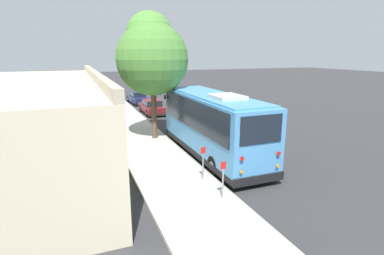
{
  "coord_description": "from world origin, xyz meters",
  "views": [
    {
      "loc": [
        -15.44,
        7.45,
        5.47
      ],
      "look_at": [
        0.14,
        1.28,
        1.3
      ],
      "focal_mm": 28.0,
      "sensor_mm": 36.0,
      "label": 1
    }
  ],
  "objects_px": {
    "parked_sedan_navy": "(138,98)",
    "sign_post_near": "(223,180)",
    "shuttle_bus": "(212,122)",
    "sign_post_far": "(203,163)",
    "parked_sedan_maroon": "(152,107)",
    "street_tree": "(152,54)"
  },
  "relations": [
    {
      "from": "parked_sedan_navy",
      "to": "sign_post_far",
      "type": "distance_m",
      "value": 22.22
    },
    {
      "from": "parked_sedan_maroon",
      "to": "sign_post_far",
      "type": "height_order",
      "value": "sign_post_far"
    },
    {
      "from": "parked_sedan_navy",
      "to": "street_tree",
      "type": "relative_size",
      "value": 0.58
    },
    {
      "from": "parked_sedan_navy",
      "to": "sign_post_near",
      "type": "distance_m",
      "value": 24.07
    },
    {
      "from": "parked_sedan_navy",
      "to": "sign_post_near",
      "type": "xyz_separation_m",
      "value": [
        -24.0,
        1.7,
        0.27
      ]
    },
    {
      "from": "shuttle_bus",
      "to": "street_tree",
      "type": "xyz_separation_m",
      "value": [
        4.15,
        2.15,
        3.52
      ]
    },
    {
      "from": "parked_sedan_maroon",
      "to": "parked_sedan_navy",
      "type": "distance_m",
      "value": 6.39
    },
    {
      "from": "shuttle_bus",
      "to": "parked_sedan_maroon",
      "type": "height_order",
      "value": "shuttle_bus"
    },
    {
      "from": "sign_post_near",
      "to": "sign_post_far",
      "type": "bearing_deg",
      "value": 0.0
    },
    {
      "from": "parked_sedan_navy",
      "to": "sign_post_far",
      "type": "xyz_separation_m",
      "value": [
        -22.15,
        1.7,
        0.28
      ]
    },
    {
      "from": "shuttle_bus",
      "to": "sign_post_far",
      "type": "height_order",
      "value": "shuttle_bus"
    },
    {
      "from": "sign_post_near",
      "to": "sign_post_far",
      "type": "height_order",
      "value": "sign_post_far"
    },
    {
      "from": "shuttle_bus",
      "to": "sign_post_near",
      "type": "bearing_deg",
      "value": 159.48
    },
    {
      "from": "shuttle_bus",
      "to": "sign_post_far",
      "type": "bearing_deg",
      "value": 149.18
    },
    {
      "from": "parked_sedan_maroon",
      "to": "parked_sedan_navy",
      "type": "xyz_separation_m",
      "value": [
        6.39,
        0.04,
        0.02
      ]
    },
    {
      "from": "parked_sedan_navy",
      "to": "sign_post_near",
      "type": "bearing_deg",
      "value": 172.77
    },
    {
      "from": "sign_post_near",
      "to": "parked_sedan_navy",
      "type": "bearing_deg",
      "value": -4.05
    },
    {
      "from": "shuttle_bus",
      "to": "sign_post_far",
      "type": "xyz_separation_m",
      "value": [
        -3.14,
        1.89,
        -0.99
      ]
    },
    {
      "from": "shuttle_bus",
      "to": "parked_sedan_maroon",
      "type": "bearing_deg",
      "value": 0.9
    },
    {
      "from": "shuttle_bus",
      "to": "parked_sedan_navy",
      "type": "bearing_deg",
      "value": 0.78
    },
    {
      "from": "parked_sedan_maroon",
      "to": "street_tree",
      "type": "bearing_deg",
      "value": 166.25
    },
    {
      "from": "parked_sedan_maroon",
      "to": "sign_post_far",
      "type": "distance_m",
      "value": 15.86
    }
  ]
}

